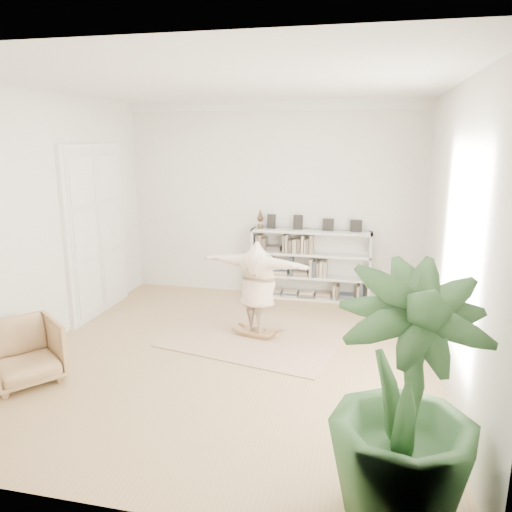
{
  "coord_description": "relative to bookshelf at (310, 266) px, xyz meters",
  "views": [
    {
      "loc": [
        1.75,
        -6.15,
        2.96
      ],
      "look_at": [
        0.26,
        0.4,
        1.36
      ],
      "focal_mm": 35.0,
      "sensor_mm": 36.0,
      "label": 1
    }
  ],
  "objects": [
    {
      "name": "rocker_board",
      "position": [
        -0.55,
        -2.02,
        -0.57
      ],
      "size": [
        0.56,
        0.4,
        0.11
      ],
      "rotation": [
        0.0,
        0.0,
        -0.21
      ],
      "color": "olive",
      "rests_on": "rug"
    },
    {
      "name": "doors",
      "position": [
        -3.45,
        -1.52,
        0.76
      ],
      "size": [
        0.09,
        1.78,
        2.92
      ],
      "color": "white",
      "rests_on": "floor"
    },
    {
      "name": "armchair",
      "position": [
        -3.04,
        -4.05,
        -0.25
      ],
      "size": [
        1.16,
        1.16,
        0.76
      ],
      "primitive_type": "imported",
      "rotation": [
        0.0,
        0.0,
        0.9
      ],
      "color": "tan",
      "rests_on": "floor"
    },
    {
      "name": "bookshelf",
      "position": [
        0.0,
        0.0,
        0.0
      ],
      "size": [
        2.2,
        0.35,
        1.64
      ],
      "color": "silver",
      "rests_on": "floor"
    },
    {
      "name": "floor",
      "position": [
        -0.74,
        -2.82,
        -0.64
      ],
      "size": [
        6.0,
        6.0,
        0.0
      ],
      "primitive_type": "plane",
      "color": "#A08552",
      "rests_on": "ground"
    },
    {
      "name": "person",
      "position": [
        -0.55,
        -2.02,
        0.19
      ],
      "size": [
        1.78,
        0.82,
        1.4
      ],
      "primitive_type": "imported",
      "rotation": [
        0.0,
        0.0,
        2.93
      ],
      "color": "beige",
      "rests_on": "rocker_board"
    },
    {
      "name": "houseplant",
      "position": [
        1.36,
        -5.37,
        0.39
      ],
      "size": [
        1.4,
        1.4,
        2.05
      ],
      "primitive_type": "imported",
      "rotation": [
        0.0,
        0.0,
        0.25
      ],
      "color": "#2D552A",
      "rests_on": "floor"
    },
    {
      "name": "room_shell",
      "position": [
        -0.74,
        0.12,
        2.87
      ],
      "size": [
        6.0,
        6.0,
        6.0
      ],
      "color": "silver",
      "rests_on": "floor"
    },
    {
      "name": "rug",
      "position": [
        -0.55,
        -2.02,
        -0.63
      ],
      "size": [
        2.87,
        2.48,
        0.02
      ],
      "primitive_type": "cube",
      "rotation": [
        0.0,
        0.0,
        -0.21
      ],
      "color": "tan",
      "rests_on": "floor"
    }
  ]
}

